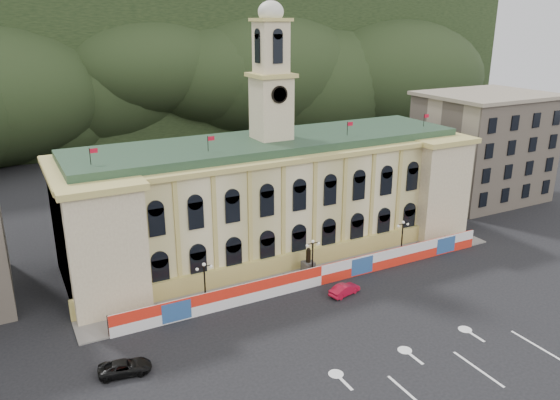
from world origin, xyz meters
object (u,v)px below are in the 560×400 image
lamp_center (313,255)px  red_sedan (345,290)px  black_suv (125,367)px  statue (308,266)px

lamp_center → red_sedan: lamp_center is taller
red_sedan → black_suv: (-26.04, -3.10, -0.01)m
red_sedan → black_suv: size_ratio=0.84×
statue → red_sedan: (1.13, -6.42, -0.52)m
red_sedan → black_suv: bearing=83.8°
lamp_center → black_suv: lamp_center is taller
lamp_center → black_suv: (-24.91, -8.52, -2.42)m
statue → black_suv: (-24.91, -9.52, -0.53)m
statue → lamp_center: 2.14m
red_sedan → black_suv: red_sedan is taller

